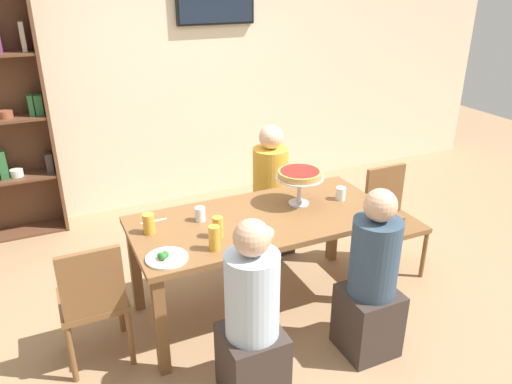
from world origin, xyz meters
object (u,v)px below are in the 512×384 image
at_px(dining_table, 262,229).
at_px(chair_head_west, 93,298).
at_px(water_glass_clear_far, 200,214).
at_px(salad_plate_far_diner, 166,258).
at_px(cutlery_fork_near, 383,213).
at_px(cutlery_knife_near, 154,221).
at_px(diner_near_right, 371,286).
at_px(water_glass_clear_near, 341,193).
at_px(beer_glass_amber_short, 149,224).
at_px(diner_near_left, 252,326).
at_px(beer_glass_amber_tall, 214,238).
at_px(chair_head_east, 391,215).
at_px(salad_plate_near_diner, 258,232).
at_px(diner_far_right, 270,199).
at_px(deep_dish_pizza_stand, 300,176).
at_px(beer_glass_amber_spare, 218,227).

xyz_separation_m(dining_table, chair_head_west, (-1.17, -0.10, -0.17)).
height_order(chair_head_west, water_glass_clear_far, chair_head_west).
height_order(salad_plate_far_diner, water_glass_clear_far, water_glass_clear_far).
height_order(cutlery_fork_near, cutlery_knife_near, same).
bearing_deg(diner_near_right, cutlery_fork_near, -42.73).
relative_size(dining_table, salad_plate_far_diner, 7.13).
bearing_deg(water_glass_clear_near, beer_glass_amber_short, 176.93).
distance_m(diner_near_left, salad_plate_far_diner, 0.64).
relative_size(beer_glass_amber_tall, cutlery_fork_near, 0.88).
bearing_deg(chair_head_west, chair_head_east, 3.74).
relative_size(salad_plate_near_diner, salad_plate_far_diner, 0.85).
bearing_deg(water_glass_clear_near, salad_plate_far_diner, -168.47).
bearing_deg(water_glass_clear_far, diner_near_left, -90.33).
relative_size(cutlery_fork_near, cutlery_knife_near, 1.00).
distance_m(dining_table, beer_glass_amber_short, 0.78).
bearing_deg(beer_glass_amber_tall, dining_table, 31.44).
distance_m(chair_head_west, beer_glass_amber_short, 0.56).
distance_m(chair_head_west, water_glass_clear_near, 1.86).
bearing_deg(chair_head_west, beer_glass_amber_short, 25.90).
distance_m(diner_near_left, cutlery_fork_near, 1.31).
height_order(dining_table, salad_plate_far_diner, salad_plate_far_diner).
height_order(dining_table, diner_far_right, diner_far_right).
distance_m(salad_plate_near_diner, water_glass_clear_near, 0.81).
height_order(diner_near_right, chair_head_west, diner_near_right).
bearing_deg(cutlery_knife_near, salad_plate_near_diner, 141.03).
relative_size(deep_dish_pizza_stand, water_glass_clear_near, 3.60).
bearing_deg(chair_head_west, diner_near_left, -39.84).
distance_m(dining_table, cutlery_knife_near, 0.75).
bearing_deg(beer_glass_amber_spare, salad_plate_near_diner, -15.02).
bearing_deg(dining_table, diner_far_right, 59.92).
relative_size(chair_head_east, chair_head_west, 1.00).
height_order(beer_glass_amber_short, cutlery_fork_near, beer_glass_amber_short).
distance_m(chair_head_east, salad_plate_near_diner, 1.35).
bearing_deg(chair_head_east, salad_plate_far_diner, 9.26).
bearing_deg(chair_head_east, beer_glass_amber_spare, 6.92).
distance_m(beer_glass_amber_spare, water_glass_clear_far, 0.27).
distance_m(diner_far_right, chair_head_west, 1.80).
relative_size(diner_near_right, cutlery_fork_near, 6.39).
relative_size(dining_table, beer_glass_amber_short, 13.29).
relative_size(chair_head_west, water_glass_clear_far, 8.94).
bearing_deg(cutlery_knife_near, chair_head_east, 173.34).
relative_size(dining_table, water_glass_clear_near, 18.74).
xyz_separation_m(deep_dish_pizza_stand, cutlery_fork_near, (0.46, -0.39, -0.22)).
bearing_deg(beer_glass_amber_short, chair_head_west, -154.10).
distance_m(deep_dish_pizza_stand, beer_glass_amber_spare, 0.76).
distance_m(dining_table, water_glass_clear_near, 0.67).
bearing_deg(water_glass_clear_far, chair_head_east, -2.81).
xyz_separation_m(chair_head_east, water_glass_clear_far, (-1.58, 0.08, 0.30)).
distance_m(diner_near_left, diner_far_right, 1.69).
height_order(deep_dish_pizza_stand, beer_glass_amber_spare, deep_dish_pizza_stand).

